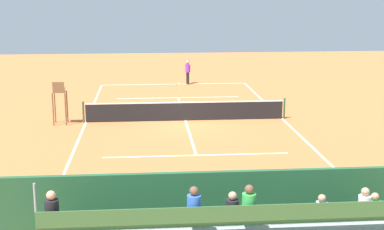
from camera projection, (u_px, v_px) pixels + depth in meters
ground_plane at (185, 121)px, 28.33m from camera, size 60.00×60.00×0.00m
court_line_markings at (185, 120)px, 28.37m from camera, size 10.10×22.20×0.01m
tennis_net at (185, 111)px, 28.22m from camera, size 10.30×0.10×1.07m
backdrop_wall at (224, 208)px, 14.51m from camera, size 18.00×0.16×2.00m
umpire_chair at (59, 98)px, 27.30m from camera, size 0.67×0.67×2.14m
courtside_bench at (278, 211)px, 15.45m from camera, size 1.80×0.40×0.93m
equipment_bag at (222, 227)px, 15.28m from camera, size 0.90×0.36×0.36m
tennis_player at (188, 70)px, 38.79m from camera, size 0.44×0.56×1.93m
tennis_racket at (178, 83)px, 39.19m from camera, size 0.42×0.57×0.03m
tennis_ball_near at (208, 88)px, 37.49m from camera, size 0.07×0.07×0.07m
tennis_ball_far at (179, 89)px, 37.09m from camera, size 0.07×0.07×0.07m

